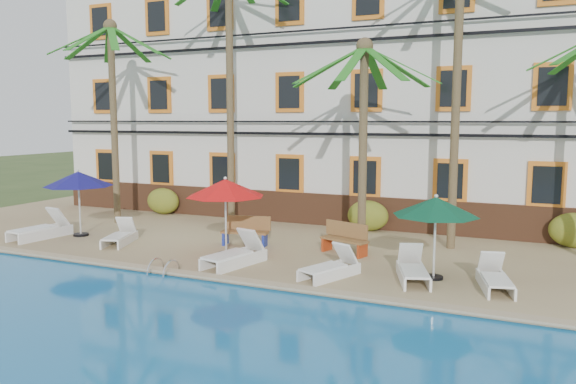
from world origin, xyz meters
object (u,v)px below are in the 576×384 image
at_px(lounger_b, 120,236).
at_px(palm_c, 364,112).
at_px(umbrella_blue, 78,179).
at_px(lounger_f, 495,278).
at_px(lounger_c, 235,254).
at_px(pool_ladder, 164,273).
at_px(lounger_e, 413,270).
at_px(bench_right, 346,238).
at_px(lounger_d, 331,267).
at_px(palm_d, 458,50).
at_px(bench_left, 246,230).
at_px(palm_b, 230,62).
at_px(palm_a, 113,93).
at_px(lounger_a, 41,229).
at_px(umbrella_red, 225,188).
at_px(umbrella_green, 436,207).

bearing_deg(lounger_b, palm_c, 17.26).
height_order(umbrella_blue, lounger_f, umbrella_blue).
distance_m(lounger_c, pool_ladder, 1.99).
height_order(lounger_e, pool_ladder, lounger_e).
bearing_deg(bench_right, palm_c, 62.12).
height_order(lounger_f, pool_ladder, lounger_f).
xyz_separation_m(lounger_d, bench_right, (-0.45, 2.60, 0.20)).
height_order(palm_d, lounger_e, palm_d).
bearing_deg(lounger_c, lounger_e, 5.97).
relative_size(lounger_e, pool_ladder, 2.60).
relative_size(lounger_e, bench_left, 1.23).
bearing_deg(umbrella_blue, palm_b, 41.29).
bearing_deg(palm_c, lounger_e, -51.20).
distance_m(palm_a, bench_right, 10.78).
distance_m(lounger_d, pool_ladder, 4.36).
bearing_deg(lounger_f, lounger_a, -179.56).
relative_size(palm_d, lounger_a, 4.46).
xyz_separation_m(umbrella_red, lounger_e, (5.57, -0.41, -1.71)).
bearing_deg(palm_d, umbrella_green, -88.53).
xyz_separation_m(palm_d, lounger_c, (-5.11, -4.53, -5.72)).
height_order(palm_a, palm_b, palm_b).
relative_size(umbrella_green, pool_ladder, 2.88).
distance_m(palm_b, bench_right, 7.92).
relative_size(palm_c, bench_left, 4.06).
distance_m(umbrella_blue, lounger_e, 11.71).
distance_m(palm_b, umbrella_red, 5.94).
xyz_separation_m(umbrella_blue, bench_right, (9.15, 1.25, -1.49)).
relative_size(lounger_c, lounger_f, 1.16).
height_order(umbrella_red, bench_left, umbrella_red).
relative_size(bench_right, pool_ladder, 2.11).
bearing_deg(palm_a, palm_b, 12.04).
xyz_separation_m(palm_b, umbrella_red, (2.02, -3.86, -4.04)).
bearing_deg(pool_ladder, lounger_c, 47.29).
bearing_deg(umbrella_red, palm_a, 156.19).
distance_m(lounger_e, lounger_f, 1.91).
relative_size(palm_a, pool_ladder, 10.33).
relative_size(lounger_c, bench_right, 1.34).
relative_size(palm_c, umbrella_green, 2.96).
height_order(umbrella_green, lounger_c, umbrella_green).
bearing_deg(lounger_b, lounger_a, -173.10).
relative_size(lounger_e, lounger_f, 1.06).
bearing_deg(lounger_b, umbrella_green, 0.29).
xyz_separation_m(palm_c, bench_right, (-0.31, -0.58, -3.71)).
height_order(palm_d, bench_left, palm_d).
bearing_deg(umbrella_blue, lounger_d, -8.00).
bearing_deg(palm_b, umbrella_blue, -138.71).
height_order(palm_c, lounger_d, palm_c).
bearing_deg(bench_right, lounger_b, -166.40).
height_order(umbrella_red, lounger_e, umbrella_red).
xyz_separation_m(lounger_e, lounger_f, (1.91, 0.08, -0.01)).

